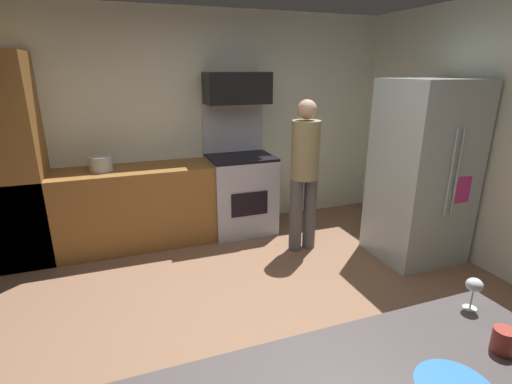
{
  "coord_description": "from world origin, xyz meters",
  "views": [
    {
      "loc": [
        -0.86,
        -2.25,
        1.93
      ],
      "look_at": [
        0.07,
        0.3,
        1.05
      ],
      "focal_mm": 26.52,
      "sensor_mm": 36.0,
      "label": 1
    }
  ],
  "objects_px": {
    "microwave": "(237,88)",
    "wine_glass_mid": "(474,287)",
    "oven_range": "(241,190)",
    "person_cook": "(305,169)",
    "stock_pot": "(101,164)",
    "mug_coffee": "(503,341)",
    "refrigerator": "(422,172)"
  },
  "relations": [
    {
      "from": "microwave",
      "to": "wine_glass_mid",
      "type": "distance_m",
      "value": 3.34
    },
    {
      "from": "oven_range",
      "to": "wine_glass_mid",
      "type": "xyz_separation_m",
      "value": [
        0.07,
        -3.18,
        0.5
      ]
    },
    {
      "from": "person_cook",
      "to": "stock_pot",
      "type": "relative_size",
      "value": 6.82
    },
    {
      "from": "microwave",
      "to": "mug_coffee",
      "type": "height_order",
      "value": "microwave"
    },
    {
      "from": "oven_range",
      "to": "stock_pot",
      "type": "bearing_deg",
      "value": 179.82
    },
    {
      "from": "stock_pot",
      "to": "wine_glass_mid",
      "type": "bearing_deg",
      "value": -63.0
    },
    {
      "from": "person_cook",
      "to": "refrigerator",
      "type": "bearing_deg",
      "value": -26.58
    },
    {
      "from": "oven_range",
      "to": "mug_coffee",
      "type": "xyz_separation_m",
      "value": [
        -0.04,
        -3.43,
        0.43
      ]
    },
    {
      "from": "refrigerator",
      "to": "wine_glass_mid",
      "type": "bearing_deg",
      "value": -127.92
    },
    {
      "from": "microwave",
      "to": "mug_coffee",
      "type": "xyz_separation_m",
      "value": [
        -0.04,
        -3.51,
        -0.78
      ]
    },
    {
      "from": "microwave",
      "to": "wine_glass_mid",
      "type": "height_order",
      "value": "microwave"
    },
    {
      "from": "oven_range",
      "to": "refrigerator",
      "type": "relative_size",
      "value": 0.84
    },
    {
      "from": "oven_range",
      "to": "stock_pot",
      "type": "distance_m",
      "value": 1.62
    },
    {
      "from": "mug_coffee",
      "to": "stock_pot",
      "type": "height_order",
      "value": "stock_pot"
    },
    {
      "from": "refrigerator",
      "to": "stock_pot",
      "type": "bearing_deg",
      "value": 157.37
    },
    {
      "from": "wine_glass_mid",
      "to": "oven_range",
      "type": "bearing_deg",
      "value": 91.34
    },
    {
      "from": "stock_pot",
      "to": "refrigerator",
      "type": "bearing_deg",
      "value": -22.63
    },
    {
      "from": "stock_pot",
      "to": "oven_range",
      "type": "bearing_deg",
      "value": -0.18
    },
    {
      "from": "mug_coffee",
      "to": "stock_pot",
      "type": "distance_m",
      "value": 3.75
    },
    {
      "from": "microwave",
      "to": "mug_coffee",
      "type": "distance_m",
      "value": 3.6
    },
    {
      "from": "oven_range",
      "to": "mug_coffee",
      "type": "bearing_deg",
      "value": -90.73
    },
    {
      "from": "wine_glass_mid",
      "to": "mug_coffee",
      "type": "xyz_separation_m",
      "value": [
        -0.12,
        -0.25,
        -0.07
      ]
    },
    {
      "from": "person_cook",
      "to": "wine_glass_mid",
      "type": "distance_m",
      "value": 2.47
    },
    {
      "from": "microwave",
      "to": "wine_glass_mid",
      "type": "bearing_deg",
      "value": -88.7
    },
    {
      "from": "refrigerator",
      "to": "oven_range",
      "type": "bearing_deg",
      "value": 140.3
    },
    {
      "from": "microwave",
      "to": "mug_coffee",
      "type": "relative_size",
      "value": 7.5
    },
    {
      "from": "stock_pot",
      "to": "mug_coffee",
      "type": "bearing_deg",
      "value": -66.31
    },
    {
      "from": "microwave",
      "to": "refrigerator",
      "type": "distance_m",
      "value": 2.22
    },
    {
      "from": "microwave",
      "to": "refrigerator",
      "type": "xyz_separation_m",
      "value": [
        1.55,
        -1.37,
        -0.8
      ]
    },
    {
      "from": "refrigerator",
      "to": "mug_coffee",
      "type": "height_order",
      "value": "refrigerator"
    },
    {
      "from": "refrigerator",
      "to": "mug_coffee",
      "type": "xyz_separation_m",
      "value": [
        -1.59,
        -2.14,
        0.02
      ]
    },
    {
      "from": "person_cook",
      "to": "oven_range",
      "type": "bearing_deg",
      "value": 122.51
    }
  ]
}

